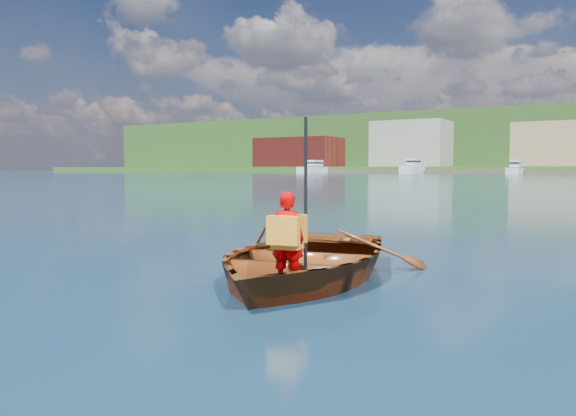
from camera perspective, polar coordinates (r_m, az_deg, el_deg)
ground at (r=7.57m, az=-1.47°, el=-6.13°), size 600.00×600.00×0.00m
rowboat at (r=6.83m, az=1.49°, el=-5.17°), size 3.26×4.17×0.79m
child_paddler at (r=5.89m, az=-0.03°, el=-2.93°), size 0.40×0.39×1.78m
waterfront_buildings at (r=171.88m, az=26.06°, el=5.73°), size 202.00×16.00×14.00m
marina_yachts at (r=150.52m, az=23.79°, el=3.69°), size 141.92×13.55×4.38m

